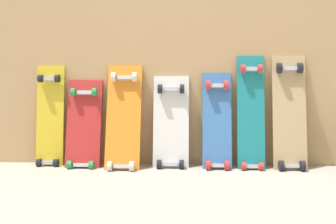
{
  "coord_description": "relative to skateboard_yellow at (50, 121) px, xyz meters",
  "views": [
    {
      "loc": [
        0.15,
        -2.83,
        0.58
      ],
      "look_at": [
        0.0,
        -0.07,
        0.36
      ],
      "focal_mm": 46.41,
      "sensor_mm": 36.0,
      "label": 1
    }
  ],
  "objects": [
    {
      "name": "skateboard_natural",
      "position": [
        1.57,
        -0.03,
        0.04
      ],
      "size": [
        0.21,
        0.22,
        0.79
      ],
      "color": "tan",
      "rests_on": "ground"
    },
    {
      "name": "skateboard_red",
      "position": [
        0.24,
        -0.04,
        -0.05
      ],
      "size": [
        0.23,
        0.22,
        0.64
      ],
      "color": "#B22626",
      "rests_on": "ground"
    },
    {
      "name": "skateboard_blue",
      "position": [
        1.11,
        -0.03,
        -0.02
      ],
      "size": [
        0.19,
        0.21,
        0.68
      ],
      "color": "#386BAD",
      "rests_on": "ground"
    },
    {
      "name": "plywood_wall_panel",
      "position": [
        0.79,
        0.08,
        0.51
      ],
      "size": [
        2.38,
        0.04,
        1.6
      ],
      "primitive_type": "cube",
      "color": "tan",
      "rests_on": "ground"
    },
    {
      "name": "skateboard_teal",
      "position": [
        1.32,
        -0.03,
        0.03
      ],
      "size": [
        0.17,
        0.2,
        0.79
      ],
      "color": "#197A7F",
      "rests_on": "ground"
    },
    {
      "name": "ground_plane",
      "position": [
        0.79,
        0.01,
        -0.3
      ],
      "size": [
        12.0,
        12.0,
        0.0
      ],
      "primitive_type": "plane",
      "color": "#A89E8E"
    },
    {
      "name": "skateboard_yellow",
      "position": [
        0.0,
        0.0,
        0.0
      ],
      "size": [
        0.18,
        0.15,
        0.73
      ],
      "color": "gold",
      "rests_on": "ground"
    },
    {
      "name": "skateboard_orange",
      "position": [
        0.5,
        -0.07,
        0.0
      ],
      "size": [
        0.22,
        0.27,
        0.73
      ],
      "color": "orange",
      "rests_on": "ground"
    },
    {
      "name": "skateboard_white",
      "position": [
        0.81,
        -0.02,
        -0.03
      ],
      "size": [
        0.23,
        0.19,
        0.66
      ],
      "color": "silver",
      "rests_on": "ground"
    }
  ]
}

